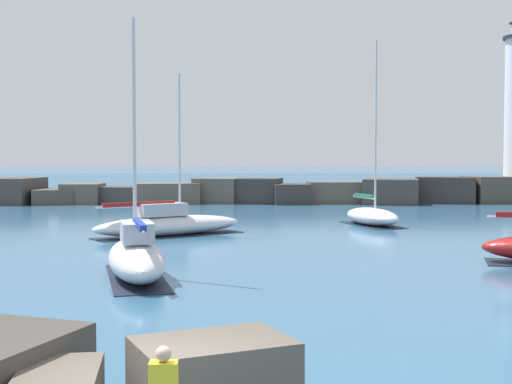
{
  "coord_description": "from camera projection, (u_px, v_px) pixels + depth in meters",
  "views": [
    {
      "loc": [
        1.11,
        -9.56,
        3.94
      ],
      "look_at": [
        1.97,
        30.31,
        1.99
      ],
      "focal_mm": 50.0,
      "sensor_mm": 36.0,
      "label": 1
    }
  ],
  "objects": [
    {
      "name": "open_sea_beyond",
      "position": [
        234.0,
        180.0,
        120.96
      ],
      "size": [
        400.0,
        116.0,
        0.01
      ],
      "color": "#235175",
      "rests_on": "ground"
    },
    {
      "name": "breakwater_jetty",
      "position": [
        250.0,
        192.0,
        61.13
      ],
      "size": [
        59.34,
        7.13,
        2.28
      ],
      "color": "#423D38",
      "rests_on": "ground"
    },
    {
      "name": "foreground_rocks",
      "position": [
        101.0,
        383.0,
        10.64
      ],
      "size": [
        14.32,
        5.24,
        1.41
      ],
      "color": "brown",
      "rests_on": "ground"
    },
    {
      "name": "sailboat_moored_0",
      "position": [
        372.0,
        215.0,
        41.35
      ],
      "size": [
        3.39,
        5.63,
        10.58
      ],
      "color": "white",
      "rests_on": "ground"
    },
    {
      "name": "sailboat_moored_1",
      "position": [
        168.0,
        224.0,
        35.81
      ],
      "size": [
        7.88,
        6.11,
        8.16
      ],
      "color": "silver",
      "rests_on": "ground"
    },
    {
      "name": "sailboat_moored_2",
      "position": [
        136.0,
        257.0,
        23.12
      ],
      "size": [
        3.11,
        6.55,
        8.5
      ],
      "color": "silver",
      "rests_on": "ground"
    }
  ]
}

